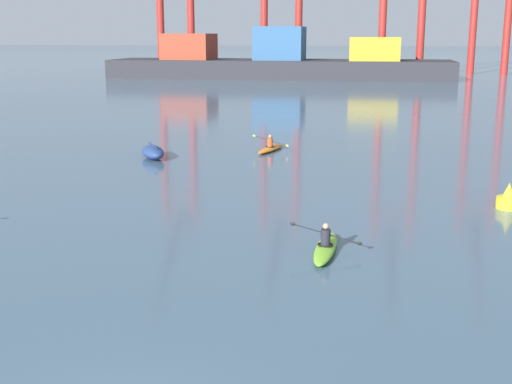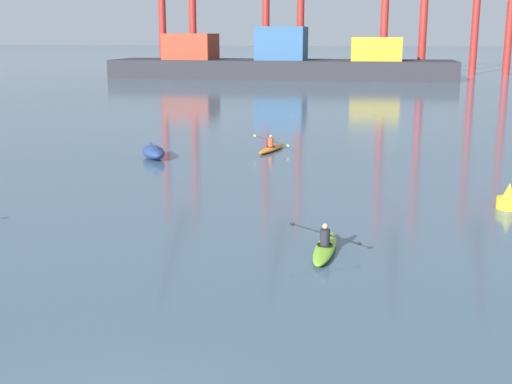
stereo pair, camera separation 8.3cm
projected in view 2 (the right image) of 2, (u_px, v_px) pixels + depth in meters
name	position (u px, v px, depth m)	size (l,w,h in m)	color
container_barge	(280.00, 62.00, 102.89)	(51.66, 11.54, 7.68)	#28282D
capsized_dinghy	(153.00, 152.00, 36.35)	(2.25, 2.80, 0.76)	navy
channel_buoy	(509.00, 200.00, 25.88)	(0.90, 0.90, 1.00)	yellow
kayak_orange	(271.00, 148.00, 38.73)	(2.19, 3.44, 0.95)	orange
kayak_lime	(325.00, 247.00, 20.71)	(2.24, 3.43, 0.95)	#7ABC2D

